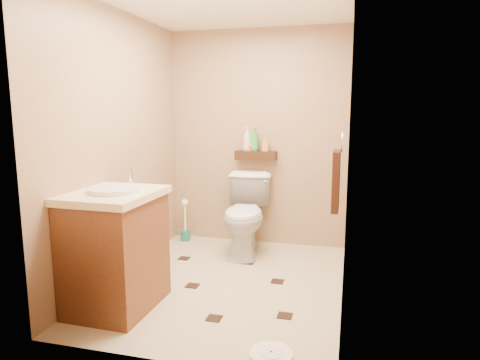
# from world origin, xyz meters

# --- Properties ---
(ground) EXTENTS (2.50, 2.50, 0.00)m
(ground) POSITION_xyz_m (0.00, 0.00, 0.00)
(ground) COLOR #C0B38C
(ground) RESTS_ON ground
(wall_back) EXTENTS (2.00, 0.04, 2.40)m
(wall_back) POSITION_xyz_m (0.00, 1.25, 1.20)
(wall_back) COLOR #A5775E
(wall_back) RESTS_ON ground
(wall_front) EXTENTS (2.00, 0.04, 2.40)m
(wall_front) POSITION_xyz_m (0.00, -1.25, 1.20)
(wall_front) COLOR #A5775E
(wall_front) RESTS_ON ground
(wall_left) EXTENTS (0.04, 2.50, 2.40)m
(wall_left) POSITION_xyz_m (-1.00, 0.00, 1.20)
(wall_left) COLOR #A5775E
(wall_left) RESTS_ON ground
(wall_right) EXTENTS (0.04, 2.50, 2.40)m
(wall_right) POSITION_xyz_m (1.00, 0.00, 1.20)
(wall_right) COLOR #A5775E
(wall_right) RESTS_ON ground
(wall_shelf) EXTENTS (0.46, 0.14, 0.10)m
(wall_shelf) POSITION_xyz_m (0.00, 1.17, 1.02)
(wall_shelf) COLOR #3C2110
(wall_shelf) RESTS_ON wall_back
(floor_accents) EXTENTS (1.31, 1.30, 0.01)m
(floor_accents) POSITION_xyz_m (0.05, -0.02, 0.00)
(floor_accents) COLOR black
(floor_accents) RESTS_ON ground
(toilet) EXTENTS (0.54, 0.86, 0.84)m
(toilet) POSITION_xyz_m (-0.03, 0.83, 0.42)
(toilet) COLOR white
(toilet) RESTS_ON ground
(vanity) EXTENTS (0.64, 0.77, 1.06)m
(vanity) POSITION_xyz_m (-0.70, -0.65, 0.47)
(vanity) COLOR brown
(vanity) RESTS_ON ground
(bathroom_scale) EXTENTS (0.31, 0.31, 0.05)m
(bathroom_scale) POSITION_xyz_m (0.60, -1.07, 0.03)
(bathroom_scale) COLOR white
(bathroom_scale) RESTS_ON ground
(toilet_brush) EXTENTS (0.11, 0.11, 0.50)m
(toilet_brush) POSITION_xyz_m (-0.82, 1.07, 0.17)
(toilet_brush) COLOR #1B6F66
(toilet_brush) RESTS_ON ground
(towel_ring) EXTENTS (0.12, 0.30, 0.76)m
(towel_ring) POSITION_xyz_m (0.91, 0.25, 0.95)
(towel_ring) COLOR silver
(towel_ring) RESTS_ON wall_right
(toilet_paper) EXTENTS (0.12, 0.11, 0.12)m
(toilet_paper) POSITION_xyz_m (-0.94, 0.65, 0.60)
(toilet_paper) COLOR white
(toilet_paper) RESTS_ON wall_left
(bottle_a) EXTENTS (0.12, 0.12, 0.27)m
(bottle_a) POSITION_xyz_m (-0.10, 1.17, 1.20)
(bottle_a) COLOR beige
(bottle_a) RESTS_ON wall_shelf
(bottle_b) EXTENTS (0.10, 0.10, 0.15)m
(bottle_b) POSITION_xyz_m (-0.07, 1.17, 1.15)
(bottle_b) COLOR gold
(bottle_b) RESTS_ON wall_shelf
(bottle_c) EXTENTS (0.10, 0.10, 0.13)m
(bottle_c) POSITION_xyz_m (-0.05, 1.17, 1.13)
(bottle_c) COLOR #C44F17
(bottle_c) RESTS_ON wall_shelf
(bottle_d) EXTENTS (0.14, 0.14, 0.25)m
(bottle_d) POSITION_xyz_m (-0.02, 1.17, 1.20)
(bottle_d) COLOR green
(bottle_d) RESTS_ON wall_shelf
(bottle_e) EXTENTS (0.09, 0.09, 0.15)m
(bottle_e) POSITION_xyz_m (0.10, 1.17, 1.15)
(bottle_e) COLOR #DE934A
(bottle_e) RESTS_ON wall_shelf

